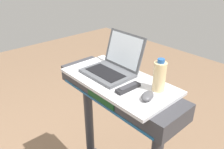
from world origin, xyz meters
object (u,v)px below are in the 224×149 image
at_px(computer_mouse, 148,96).
at_px(water_bottle, 159,76).
at_px(laptop, 113,65).
at_px(tv_remote, 128,88).

distance_m(computer_mouse, water_bottle, 0.14).
distance_m(laptop, tv_remote, 0.24).
xyz_separation_m(laptop, tv_remote, (0.22, -0.08, -0.04)).
xyz_separation_m(laptop, computer_mouse, (0.36, -0.07, -0.03)).
relative_size(laptop, tv_remote, 1.94).
height_order(laptop, water_bottle, laptop).
height_order(laptop, computer_mouse, laptop).
distance_m(laptop, computer_mouse, 0.37).
height_order(water_bottle, tv_remote, water_bottle).
bearing_deg(tv_remote, computer_mouse, 3.77).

